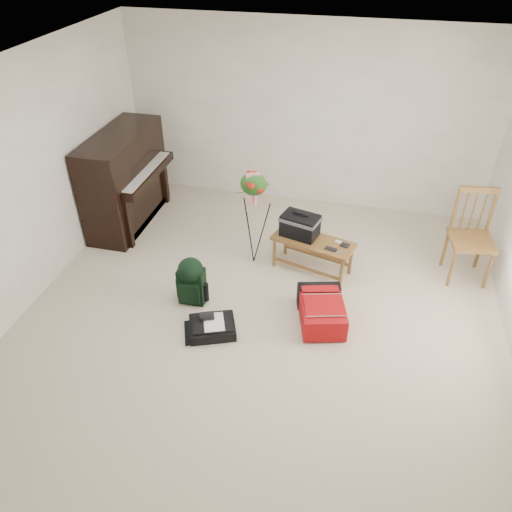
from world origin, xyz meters
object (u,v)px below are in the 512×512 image
(piano, at_px, (126,181))
(flower_stand, at_px, (254,220))
(dining_chair, at_px, (472,237))
(black_duffel, at_px, (212,326))
(bench, at_px, (303,232))
(green_backpack, at_px, (191,279))
(red_suitcase, at_px, (322,308))

(piano, height_order, flower_stand, piano)
(dining_chair, xyz_separation_m, flower_stand, (-2.46, -0.33, 0.08))
(black_duffel, bearing_deg, flower_stand, 62.80)
(bench, distance_m, dining_chair, 1.90)
(bench, xyz_separation_m, green_backpack, (-1.06, -0.89, -0.20))
(bench, xyz_separation_m, red_suitcase, (0.36, -0.85, -0.37))
(dining_chair, distance_m, black_duffel, 3.08)
(piano, bearing_deg, green_backpack, -45.66)
(bench, bearing_deg, flower_stand, -163.31)
(bench, distance_m, green_backpack, 1.40)
(piano, distance_m, dining_chair, 4.34)
(piano, relative_size, green_backpack, 2.66)
(red_suitcase, bearing_deg, piano, 138.84)
(black_duffel, xyz_separation_m, green_backpack, (-0.36, 0.41, 0.24))
(red_suitcase, relative_size, green_backpack, 1.34)
(green_backpack, bearing_deg, red_suitcase, 0.80)
(dining_chair, relative_size, flower_stand, 0.87)
(piano, distance_m, bench, 2.52)
(black_duffel, height_order, flower_stand, flower_stand)
(black_duffel, bearing_deg, piano, 111.72)
(bench, relative_size, red_suitcase, 1.34)
(bench, height_order, black_duffel, bench)
(black_duffel, relative_size, green_backpack, 1.00)
(piano, distance_m, green_backpack, 2.02)
(red_suitcase, relative_size, black_duffel, 1.33)
(bench, height_order, dining_chair, dining_chair)
(piano, distance_m, flower_stand, 1.95)
(flower_stand, bearing_deg, red_suitcase, -60.96)
(dining_chair, xyz_separation_m, black_duffel, (-2.58, -1.62, -0.45))
(red_suitcase, distance_m, black_duffel, 1.16)
(flower_stand, bearing_deg, piano, 144.25)
(dining_chair, relative_size, black_duffel, 1.90)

